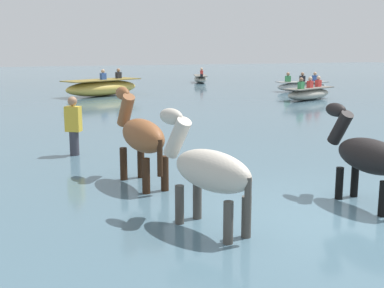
# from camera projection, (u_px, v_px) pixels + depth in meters

# --- Properties ---
(ground_plane) EXTENTS (120.00, 120.00, 0.00)m
(ground_plane) POSITION_uv_depth(u_px,v_px,m) (343.00, 238.00, 7.12)
(ground_plane) COLOR #756B56
(water_surface) EXTENTS (90.00, 90.00, 0.36)m
(water_surface) POSITION_uv_depth(u_px,v_px,m) (155.00, 124.00, 16.34)
(water_surface) COLOR #476675
(water_surface) RESTS_ON ground
(horse_lead_black) EXTENTS (0.55, 1.66, 1.80)m
(horse_lead_black) POSITION_uv_depth(u_px,v_px,m) (366.00, 158.00, 7.36)
(horse_lead_black) COLOR black
(horse_lead_black) RESTS_ON ground
(horse_trailing_chestnut) EXTENTS (0.70, 1.82, 1.96)m
(horse_trailing_chestnut) POSITION_uv_depth(u_px,v_px,m) (141.00, 138.00, 8.45)
(horse_trailing_chestnut) COLOR brown
(horse_trailing_chestnut) RESTS_ON ground
(horse_flank_pinto) EXTENTS (0.91, 1.69, 1.86)m
(horse_flank_pinto) POSITION_uv_depth(u_px,v_px,m) (208.00, 173.00, 6.36)
(horse_flank_pinto) COLOR beige
(horse_flank_pinto) RESTS_ON ground
(boat_near_port) EXTENTS (2.94, 1.95, 1.01)m
(boat_near_port) POSITION_uv_depth(u_px,v_px,m) (309.00, 93.00, 21.95)
(boat_near_port) COLOR #B2AD9E
(boat_near_port) RESTS_ON water_surface
(boat_far_offshore) EXTENTS (4.10, 3.00, 1.25)m
(boat_far_offshore) POSITION_uv_depth(u_px,v_px,m) (102.00, 88.00, 23.69)
(boat_far_offshore) COLOR gold
(boat_far_offshore) RESTS_ON water_surface
(boat_far_inshore) EXTENTS (1.48, 2.62, 0.95)m
(boat_far_inshore) POSITION_uv_depth(u_px,v_px,m) (200.00, 79.00, 32.25)
(boat_far_inshore) COLOR #B2AD9E
(boat_far_inshore) RESTS_ON water_surface
(boat_mid_outer) EXTENTS (2.80, 1.11, 0.99)m
(boat_mid_outer) POSITION_uv_depth(u_px,v_px,m) (302.00, 86.00, 26.01)
(boat_mid_outer) COLOR silver
(boat_mid_outer) RESTS_ON water_surface
(person_onlooker_right) EXTENTS (0.38, 0.34, 1.63)m
(person_onlooker_right) POSITION_uv_depth(u_px,v_px,m) (74.00, 132.00, 10.77)
(person_onlooker_right) COLOR #383842
(person_onlooker_right) RESTS_ON ground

